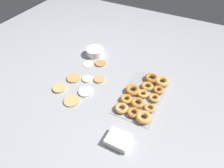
# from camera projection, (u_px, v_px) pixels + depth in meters

# --- Properties ---
(ground_plane) EXTENTS (3.00, 3.00, 0.00)m
(ground_plane) POSITION_uv_depth(u_px,v_px,m) (97.00, 85.00, 1.55)
(ground_plane) COLOR #9EA0A5
(pancake_0) EXTENTS (0.12, 0.12, 0.01)m
(pancake_0) POSITION_uv_depth(u_px,v_px,m) (72.00, 101.00, 1.43)
(pancake_0) COLOR tan
(pancake_0) RESTS_ON ground_plane
(pancake_1) EXTENTS (0.10, 0.10, 0.02)m
(pancake_1) POSITION_uv_depth(u_px,v_px,m) (59.00, 88.00, 1.52)
(pancake_1) COLOR tan
(pancake_1) RESTS_ON ground_plane
(pancake_2) EXTENTS (0.09, 0.09, 0.01)m
(pancake_2) POSITION_uv_depth(u_px,v_px,m) (100.00, 63.00, 1.74)
(pancake_2) COLOR #B27F42
(pancake_2) RESTS_ON ground_plane
(pancake_3) EXTENTS (0.11, 0.11, 0.01)m
(pancake_3) POSITION_uv_depth(u_px,v_px,m) (74.00, 78.00, 1.60)
(pancake_3) COLOR tan
(pancake_3) RESTS_ON ground_plane
(pancake_4) EXTENTS (0.09, 0.09, 0.01)m
(pancake_4) POSITION_uv_depth(u_px,v_px,m) (88.00, 64.00, 1.74)
(pancake_4) COLOR beige
(pancake_4) RESTS_ON ground_plane
(pancake_5) EXTENTS (0.08, 0.08, 0.01)m
(pancake_5) POSITION_uv_depth(u_px,v_px,m) (87.00, 79.00, 1.59)
(pancake_5) COLOR beige
(pancake_5) RESTS_ON ground_plane
(pancake_6) EXTENTS (0.11, 0.11, 0.01)m
(pancake_6) POSITION_uv_depth(u_px,v_px,m) (86.00, 92.00, 1.49)
(pancake_6) COLOR beige
(pancake_6) RESTS_ON ground_plane
(pancake_7) EXTENTS (0.08, 0.08, 0.01)m
(pancake_7) POSITION_uv_depth(u_px,v_px,m) (99.00, 80.00, 1.59)
(pancake_7) COLOR tan
(pancake_7) RESTS_ON ground_plane
(donut_tray) EXTENTS (0.51, 0.29, 0.04)m
(donut_tray) POSITION_uv_depth(u_px,v_px,m) (144.00, 95.00, 1.45)
(donut_tray) COLOR #93969B
(donut_tray) RESTS_ON ground_plane
(batter_bowl) EXTENTS (0.16, 0.16, 0.06)m
(batter_bowl) POSITION_uv_depth(u_px,v_px,m) (95.00, 52.00, 1.83)
(batter_bowl) COLOR white
(batter_bowl) RESTS_ON ground_plane
(container_stack) EXTENTS (0.12, 0.14, 0.04)m
(container_stack) POSITION_uv_depth(u_px,v_px,m) (118.00, 140.00, 1.18)
(container_stack) COLOR white
(container_stack) RESTS_ON ground_plane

